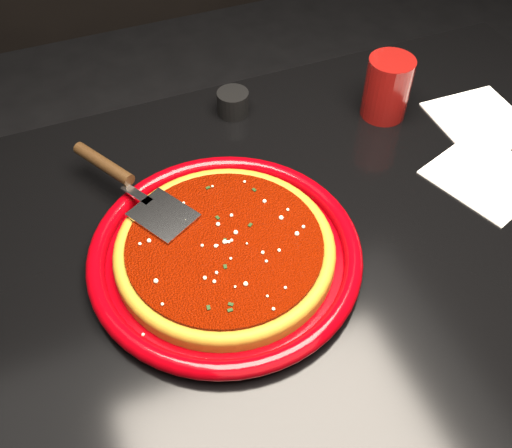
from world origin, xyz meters
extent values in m
cube|color=black|center=(0.00, 0.00, -0.01)|extent=(4.00, 4.00, 0.01)
cube|color=black|center=(0.00, 0.00, 0.38)|extent=(1.20, 0.80, 0.75)
cylinder|color=#740105|center=(-0.16, 0.00, 0.76)|extent=(0.48, 0.48, 0.03)
cylinder|color=brown|center=(-0.16, 0.00, 0.77)|extent=(0.38, 0.38, 0.02)
torus|color=brown|center=(-0.16, 0.00, 0.78)|extent=(0.38, 0.38, 0.02)
cylinder|color=#640C00|center=(-0.16, 0.00, 0.78)|extent=(0.34, 0.34, 0.01)
cylinder|color=maroon|center=(0.22, 0.21, 0.81)|extent=(0.09, 0.09, 0.11)
cube|color=white|center=(0.30, 0.00, 0.75)|extent=(0.21, 0.21, 0.00)
cube|color=white|center=(0.38, 0.12, 0.75)|extent=(0.16, 0.17, 0.00)
cylinder|color=black|center=(-0.03, 0.31, 0.77)|extent=(0.07, 0.07, 0.04)
camera|label=1|loc=(-0.31, -0.49, 1.41)|focal=40.00mm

